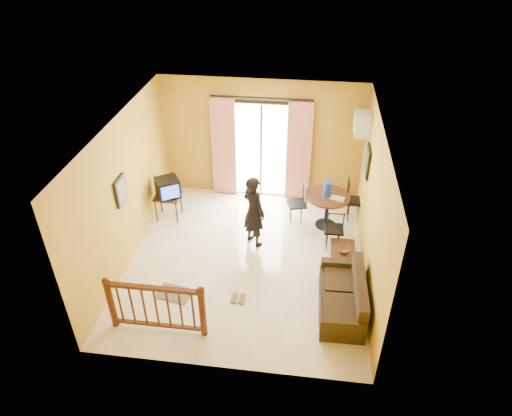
# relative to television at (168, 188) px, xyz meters

# --- Properties ---
(ground) EXTENTS (5.00, 5.00, 0.00)m
(ground) POSITION_rel_television_xyz_m (1.87, -1.24, -0.76)
(ground) COLOR beige
(ground) RESTS_ON ground
(room_shell) EXTENTS (5.00, 5.00, 5.00)m
(room_shell) POSITION_rel_television_xyz_m (1.87, -1.24, 0.94)
(room_shell) COLOR white
(room_shell) RESTS_ON ground
(balcony_door) EXTENTS (2.25, 0.14, 2.46)m
(balcony_door) POSITION_rel_television_xyz_m (1.87, 1.19, 0.42)
(balcony_door) COLOR black
(balcony_door) RESTS_ON ground
(tv_table) EXTENTS (0.55, 0.46, 0.55)m
(tv_table) POSITION_rel_television_xyz_m (-0.03, 0.00, -0.29)
(tv_table) COLOR black
(tv_table) RESTS_ON ground
(television) EXTENTS (0.63, 0.61, 0.42)m
(television) POSITION_rel_television_xyz_m (0.00, 0.00, 0.00)
(television) COLOR black
(television) RESTS_ON tv_table
(picture_left) EXTENTS (0.05, 0.42, 0.52)m
(picture_left) POSITION_rel_television_xyz_m (-0.35, -1.44, 0.79)
(picture_left) COLOR black
(picture_left) RESTS_ON room_shell
(dining_table) EXTENTS (0.91, 0.91, 0.76)m
(dining_table) POSITION_rel_television_xyz_m (3.41, 0.13, -0.16)
(dining_table) COLOR black
(dining_table) RESTS_ON ground
(water_jug) EXTENTS (0.17, 0.17, 0.31)m
(water_jug) POSITION_rel_television_xyz_m (3.38, 0.15, 0.15)
(water_jug) COLOR #1533CB
(water_jug) RESTS_ON dining_table
(serving_tray) EXTENTS (0.32, 0.25, 0.02)m
(serving_tray) POSITION_rel_television_xyz_m (3.59, 0.03, 0.00)
(serving_tray) COLOR beige
(serving_tray) RESTS_ON dining_table
(dining_chairs) EXTENTS (1.69, 1.50, 0.95)m
(dining_chairs) POSITION_rel_television_xyz_m (3.43, 0.03, -0.76)
(dining_chairs) COLOR black
(dining_chairs) RESTS_ON ground
(air_conditioner) EXTENTS (0.31, 0.60, 0.40)m
(air_conditioner) POSITION_rel_television_xyz_m (3.96, 0.71, 1.39)
(air_conditioner) COLOR silver
(air_conditioner) RESTS_ON room_shell
(botanical_print) EXTENTS (0.05, 0.50, 0.60)m
(botanical_print) POSITION_rel_television_xyz_m (4.08, 0.06, 0.89)
(botanical_print) COLOR black
(botanical_print) RESTS_ON room_shell
(coffee_table) EXTENTS (0.46, 0.83, 0.37)m
(coffee_table) POSITION_rel_television_xyz_m (3.72, -1.20, -0.52)
(coffee_table) COLOR black
(coffee_table) RESTS_ON ground
(bowl) EXTENTS (0.23, 0.23, 0.06)m
(bowl) POSITION_rel_television_xyz_m (3.72, -1.21, -0.36)
(bowl) COLOR brown
(bowl) RESTS_ON coffee_table
(sofa) EXTENTS (0.75, 1.57, 0.74)m
(sofa) POSITION_rel_television_xyz_m (3.72, -2.34, -0.49)
(sofa) COLOR #2F2212
(sofa) RESTS_ON ground
(standing_person) EXTENTS (0.67, 0.65, 1.54)m
(standing_person) POSITION_rel_television_xyz_m (1.95, -0.65, 0.01)
(standing_person) COLOR black
(standing_person) RESTS_ON ground
(stair_balustrade) EXTENTS (1.63, 0.13, 1.04)m
(stair_balustrade) POSITION_rel_television_xyz_m (0.72, -3.14, -0.20)
(stair_balustrade) COLOR #471E0F
(stair_balustrade) RESTS_ON ground
(doormat) EXTENTS (0.66, 0.50, 0.02)m
(doormat) POSITION_rel_television_xyz_m (0.73, -2.32, -0.75)
(doormat) COLOR #5B4F49
(doormat) RESTS_ON ground
(sandals) EXTENTS (0.24, 0.25, 0.03)m
(sandals) POSITION_rel_television_xyz_m (1.89, -2.31, -0.75)
(sandals) COLOR brown
(sandals) RESTS_ON ground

